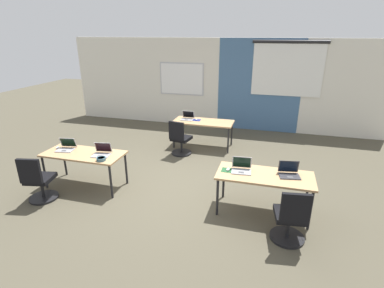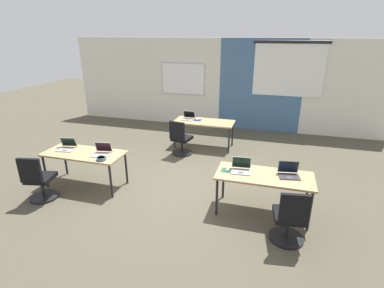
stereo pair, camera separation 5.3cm
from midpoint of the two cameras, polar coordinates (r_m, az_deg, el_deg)
ground_plane at (r=6.24m, az=-2.51°, el=-7.49°), size 24.00×24.00×0.00m
back_wall_assembly at (r=9.68m, az=5.69°, el=11.52°), size 10.00×0.27×2.80m
desk_near_left at (r=6.24m, az=-19.86°, el=-2.07°), size 1.60×0.70×0.72m
desk_near_right at (r=5.13m, az=14.07°, el=-6.43°), size 1.60×0.70×0.72m
desk_far_center at (r=7.95m, az=2.51°, el=4.00°), size 1.60×0.70×0.72m
laptop_near_right_end at (r=5.17m, az=18.46°, el=-5.35°), size 0.37×0.32×0.24m
chair_near_right_end at (r=4.68m, az=18.63°, el=-13.86°), size 0.52×0.57×0.92m
laptop_near_left_inner at (r=5.99m, az=-16.74°, el=-1.52°), size 0.38×0.35×0.23m
laptop_far_left at (r=8.08m, az=-0.54°, el=5.10°), size 0.34×0.32×0.22m
mousepad_far_left at (r=8.02m, az=1.19°, el=4.64°), size 0.22×0.19×0.00m
mouse_far_left at (r=8.02m, az=1.19°, el=4.77°), size 0.08×0.11×0.03m
chair_far_left at (r=7.49m, az=-2.01°, el=0.65°), size 0.52×0.57×0.92m
laptop_near_right_inner at (r=5.14m, az=9.74°, el=-4.67°), size 0.35×0.30×0.23m
mousepad_near_right_inner at (r=5.15m, az=7.16°, el=-5.08°), size 0.22×0.19×0.00m
mouse_near_right_inner at (r=5.14m, az=7.17°, el=-4.89°), size 0.06×0.10×0.03m
laptop_near_left_end at (r=6.51m, az=-22.82°, el=-0.52°), size 0.38×0.36×0.23m
mouse_near_left_end at (r=6.66m, az=-24.20°, el=-0.57°), size 0.07×0.11×0.03m
chair_near_left_end at (r=6.14m, az=-27.23°, el=-6.50°), size 0.52×0.57×0.92m
snack_bowl at (r=5.74m, az=-16.87°, el=-2.67°), size 0.18×0.18×0.06m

